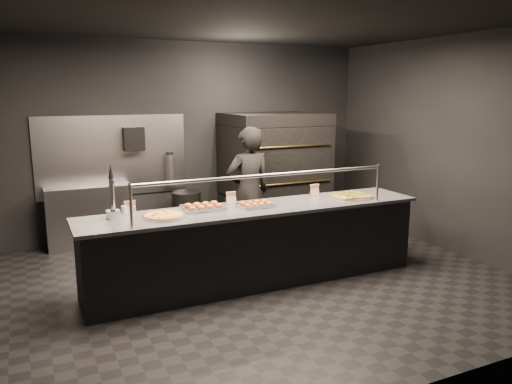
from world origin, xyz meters
TOP-DOWN VIEW (x-y plane):
  - room at (-0.02, 0.05)m, footprint 6.04×6.00m
  - service_counter at (0.00, -0.00)m, footprint 4.10×0.78m
  - pizza_oven at (1.20, 1.90)m, footprint 1.50×1.23m
  - prep_shelf at (-1.60, 2.32)m, footprint 1.20×0.35m
  - towel_dispenser at (-0.90, 2.39)m, footprint 0.30×0.20m
  - fire_extinguisher at (-0.35, 2.40)m, footprint 0.14×0.14m
  - beer_tap at (-1.60, 0.17)m, footprint 0.15×0.21m
  - round_pizza at (-1.11, -0.01)m, footprint 0.47×0.47m
  - slider_tray_a at (-0.60, 0.15)m, footprint 0.49×0.39m
  - slider_tray_b at (-0.00, 0.02)m, footprint 0.45×0.36m
  - square_pizza at (1.32, -0.02)m, footprint 0.53×0.53m
  - condiment_jar at (-1.43, 0.28)m, footprint 0.15×0.06m
  - tent_cards at (-0.22, 0.28)m, footprint 2.48×0.04m
  - trash_bin at (-0.20, 2.10)m, footprint 0.44×0.44m
  - worker at (0.36, 1.02)m, footprint 0.66×0.44m

SIDE VIEW (x-z plane):
  - trash_bin at x=-0.20m, z-range 0.00..0.74m
  - prep_shelf at x=-1.60m, z-range 0.00..0.90m
  - service_counter at x=0.00m, z-range -0.22..1.15m
  - worker at x=0.36m, z-range 0.00..1.78m
  - round_pizza at x=-1.11m, z-range 0.92..0.95m
  - square_pizza at x=1.32m, z-range 0.92..0.96m
  - slider_tray_b at x=0.00m, z-range 0.91..0.98m
  - slider_tray_a at x=-0.60m, z-range 0.91..0.99m
  - condiment_jar at x=-1.43m, z-range 0.92..1.02m
  - pizza_oven at x=1.20m, z-range 0.01..1.92m
  - tent_cards at x=-0.22m, z-range 0.92..1.07m
  - fire_extinguisher at x=-0.35m, z-range 0.81..1.31m
  - beer_tap at x=-1.60m, z-range 0.80..1.37m
  - room at x=-0.02m, z-range 0.00..3.00m
  - towel_dispenser at x=-0.90m, z-range 1.38..1.73m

